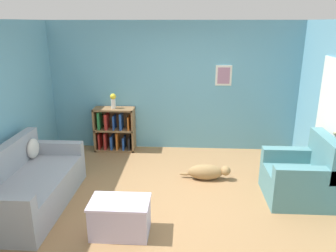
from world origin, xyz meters
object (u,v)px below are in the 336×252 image
Objects in this scene: bookshelf at (114,130)px; dog at (207,172)px; couch at (29,186)px; vase at (113,100)px; coffee_table at (120,216)px; recliner_chair at (301,177)px.

dog is at bearing -34.56° from bookshelf.
vase is (0.77, 2.25, 0.75)m from couch.
bookshelf reaches higher than dog.
couch is 1.55m from coffee_table.
vase is (-0.67, 2.83, 0.82)m from coffee_table.
recliner_chair is 3.75m from vase.
coffee_table is at bearing -76.69° from vase.
recliner_chair is at bearing 21.86° from coffee_table.
bookshelf is 3.70m from recliner_chair.
coffee_table is (1.44, -0.58, -0.07)m from couch.
couch reaches higher than dog.
recliner_chair is (3.97, 0.44, 0.04)m from couch.
coffee_table is (-2.53, -1.02, -0.11)m from recliner_chair.
recliner_chair reaches higher than coffee_table.
recliner_chair reaches higher than couch.
recliner_chair is at bearing -22.12° from dog.
recliner_chair is (3.21, -1.83, -0.08)m from bookshelf.
vase is at bearing 145.66° from dog.
vase reaches higher than coffee_table.
couch is at bearing 158.19° from coffee_table.
couch is 2.25× the size of dog.
couch is at bearing -108.92° from vase.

